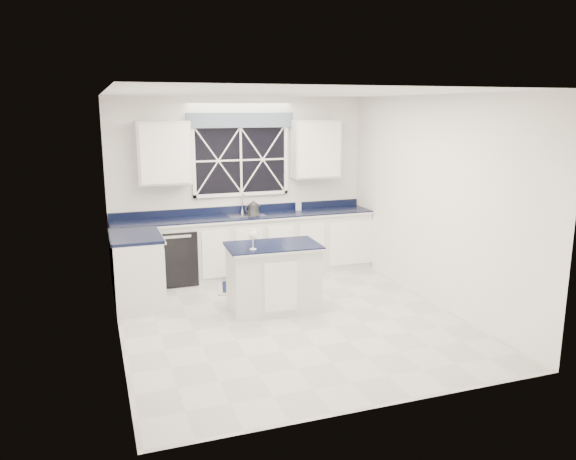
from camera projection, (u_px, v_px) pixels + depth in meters
name	position (u px, v px, depth m)	size (l,w,h in m)	color
ground	(289.00, 318.00, 6.91)	(4.50, 4.50, 0.00)	#BBBBB6
back_wall	(241.00, 186.00, 8.69)	(4.00, 0.10, 2.70)	white
base_cabinets	(228.00, 251.00, 8.35)	(3.99, 1.60, 0.90)	silver
countertop	(246.00, 216.00, 8.51)	(3.98, 0.64, 0.04)	black
dishwasher	(175.00, 255.00, 8.26)	(0.60, 0.58, 0.82)	black
window	(241.00, 155.00, 8.55)	(1.65, 0.09, 1.26)	black
upper_cabinets	(243.00, 151.00, 8.42)	(3.10, 0.34, 0.90)	silver
faucet	(243.00, 203.00, 8.65)	(0.05, 0.20, 0.30)	silver
island	(273.00, 277.00, 7.11)	(1.18, 0.74, 0.86)	silver
rug	(260.00, 285.00, 8.16)	(1.35, 0.98, 0.02)	#ACACA8
kettle	(253.00, 207.00, 8.64)	(0.28, 0.21, 0.20)	#303033
wine_glass	(253.00, 235.00, 6.74)	(0.11, 0.11, 0.25)	white
soap_bottle	(298.00, 204.00, 8.90)	(0.09, 0.09, 0.19)	silver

